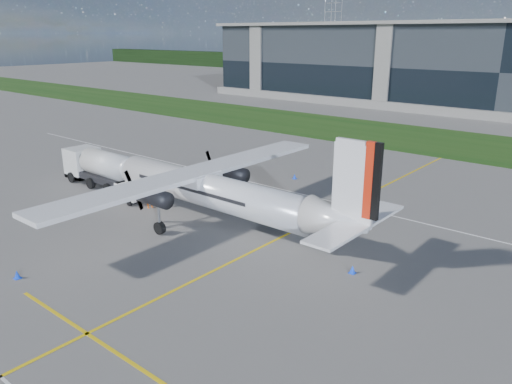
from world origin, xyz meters
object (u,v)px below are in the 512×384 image
object	(u,v)px
ground_crew_person	(150,195)
safety_cone_stbdwing	(295,176)
baggage_tug	(130,193)
fuel_tanker_truck	(97,167)
safety_cone_tail	(352,269)
pylon_west	(333,29)
safety_cone_nose_stbd	(137,185)
safety_cone_portwing	(17,274)
turboprop_aircraft	(217,173)
safety_cone_nose_port	(106,193)

from	to	relation	value
ground_crew_person	safety_cone_stbdwing	xyz separation A→B (m)	(4.07, 14.29, -0.83)
baggage_tug	ground_crew_person	xyz separation A→B (m)	(2.44, 0.09, 0.30)
fuel_tanker_truck	safety_cone_tail	distance (m)	27.40
pylon_west	safety_cone_nose_stbd	xyz separation A→B (m)	(65.93, -140.09, -14.75)
pylon_west	safety_cone_portwing	size ratio (longest dim) A/B	60.00
ground_crew_person	safety_cone_portwing	distance (m)	13.29
fuel_tanker_truck	ground_crew_person	distance (m)	9.13
pylon_west	safety_cone_tail	bearing A→B (deg)	-57.88
safety_cone_portwing	safety_cone_stbdwing	size ratio (longest dim) A/B	1.00
turboprop_aircraft	safety_cone_stbdwing	size ratio (longest dim) A/B	52.08
fuel_tanker_truck	ground_crew_person	world-z (taller)	fuel_tanker_truck
pylon_west	safety_cone_tail	distance (m)	168.92
safety_cone_nose_stbd	safety_cone_stbdwing	size ratio (longest dim) A/B	1.00
pylon_west	baggage_tug	size ratio (longest dim) A/B	11.47
pylon_west	ground_crew_person	bearing A→B (deg)	-63.50
baggage_tug	ground_crew_person	world-z (taller)	ground_crew_person
safety_cone_nose_port	safety_cone_tail	bearing A→B (deg)	1.70
pylon_west	safety_cone_nose_stbd	distance (m)	155.53
safety_cone_nose_port	pylon_west	bearing A→B (deg)	114.63
safety_cone_stbdwing	fuel_tanker_truck	bearing A→B (deg)	-134.90
baggage_tug	safety_cone_nose_stbd	xyz separation A→B (m)	(-2.79, 2.75, -0.53)
baggage_tug	safety_cone_stbdwing	size ratio (longest dim) A/B	5.23
fuel_tanker_truck	safety_cone_nose_port	xyz separation A→B (m)	(3.56, -1.61, -1.42)
pylon_west	safety_cone_nose_stbd	world-z (taller)	pylon_west
safety_cone_nose_stbd	safety_cone_stbdwing	bearing A→B (deg)	51.34
safety_cone_portwing	safety_cone_tail	bearing A→B (deg)	41.78
turboprop_aircraft	safety_cone_nose_stbd	world-z (taller)	turboprop_aircraft
turboprop_aircraft	safety_cone_nose_port	size ratio (longest dim) A/B	52.08
safety_cone_nose_stbd	pylon_west	bearing A→B (deg)	115.20
turboprop_aircraft	ground_crew_person	size ratio (longest dim) A/B	12.02
pylon_west	safety_cone_nose_stbd	size ratio (longest dim) A/B	60.00
ground_crew_person	safety_cone_portwing	bearing A→B (deg)	-156.84
ground_crew_person	safety_cone_nose_stbd	bearing A→B (deg)	69.39
turboprop_aircraft	baggage_tug	bearing A→B (deg)	-173.85
turboprop_aircraft	fuel_tanker_truck	world-z (taller)	turboprop_aircraft
baggage_tug	turboprop_aircraft	bearing A→B (deg)	6.15
fuel_tanker_truck	safety_cone_nose_port	size ratio (longest dim) A/B	17.77
fuel_tanker_truck	safety_cone_nose_port	distance (m)	4.15
turboprop_aircraft	safety_cone_nose_port	bearing A→B (deg)	-173.56
pylon_west	turboprop_aircraft	xyz separation A→B (m)	(77.94, -141.84, -11.09)
safety_cone_stbdwing	safety_cone_tail	bearing A→B (deg)	-44.65
baggage_tug	safety_cone_tail	bearing A→B (deg)	0.88
ground_crew_person	pylon_west	bearing A→B (deg)	32.84
turboprop_aircraft	ground_crew_person	bearing A→B (deg)	-172.42
baggage_tug	safety_cone_tail	size ratio (longest dim) A/B	5.23
safety_cone_stbdwing	pylon_west	bearing A→B (deg)	120.36
ground_crew_person	safety_cone_stbdwing	distance (m)	14.88
safety_cone_nose_port	fuel_tanker_truck	bearing A→B (deg)	155.59
ground_crew_person	safety_cone_nose_port	size ratio (longest dim) A/B	4.33
turboprop_aircraft	safety_cone_portwing	bearing A→B (deg)	-102.18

